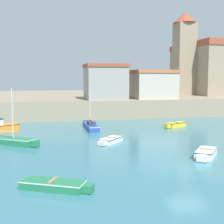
% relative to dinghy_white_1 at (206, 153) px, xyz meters
% --- Properties ---
extents(ground_plane, '(200.00, 200.00, 0.00)m').
position_rel_dinghy_white_1_xyz_m(ground_plane, '(-2.93, -2.76, -0.31)').
color(ground_plane, teal).
extents(quay_seawall, '(120.00, 40.00, 2.87)m').
position_rel_dinghy_white_1_xyz_m(quay_seawall, '(-2.93, 42.76, 1.12)').
color(quay_seawall, gray).
rests_on(quay_seawall, ground).
extents(dinghy_white_1, '(2.94, 3.33, 0.65)m').
position_rel_dinghy_white_1_xyz_m(dinghy_white_1, '(0.00, 0.00, 0.00)').
color(dinghy_white_1, white).
rests_on(dinghy_white_1, ground).
extents(dinghy_white_2, '(2.93, 3.12, 0.55)m').
position_rel_dinghy_white_1_xyz_m(dinghy_white_2, '(-6.23, 6.95, -0.05)').
color(dinghy_white_2, white).
rests_on(dinghy_white_2, ground).
extents(sailboat_green_3, '(5.21, 4.13, 5.30)m').
position_rel_dinghy_white_1_xyz_m(sailboat_green_3, '(-15.47, 8.22, 0.05)').
color(sailboat_green_3, '#237A4C').
rests_on(sailboat_green_3, ground).
extents(dinghy_yellow_4, '(3.28, 2.20, 0.67)m').
position_rel_dinghy_white_1_xyz_m(dinghy_yellow_4, '(3.82, 14.57, 0.01)').
color(dinghy_yellow_4, yellow).
rests_on(dinghy_yellow_4, ground).
extents(dinghy_green_6, '(4.15, 2.71, 0.56)m').
position_rel_dinghy_white_1_xyz_m(dinghy_green_6, '(-11.87, -4.74, -0.05)').
color(dinghy_green_6, '#237A4C').
rests_on(dinghy_green_6, ground).
extents(sailboat_blue_7, '(1.22, 6.88, 4.43)m').
position_rel_dinghy_white_1_xyz_m(sailboat_blue_7, '(-6.83, 15.78, 0.09)').
color(sailboat_blue_7, '#284C9E').
rests_on(sailboat_blue_7, ground).
extents(church, '(13.40, 17.91, 15.91)m').
position_rel_dinghy_white_1_xyz_m(church, '(20.31, 37.83, 8.20)').
color(church, gray).
rests_on(church, quay_seawall).
extents(harbor_shed_near_wharf, '(6.88, 6.45, 4.61)m').
position_rel_dinghy_white_1_xyz_m(harbor_shed_near_wharf, '(5.07, 26.57, 4.88)').
color(harbor_shed_near_wharf, '#BCB29E').
rests_on(harbor_shed_near_wharf, quay_seawall).
extents(harbor_shed_mid_row, '(6.42, 6.33, 5.49)m').
position_rel_dinghy_white_1_xyz_m(harbor_shed_mid_row, '(-2.93, 26.24, 5.32)').
color(harbor_shed_mid_row, gray).
rests_on(harbor_shed_mid_row, quay_seawall).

